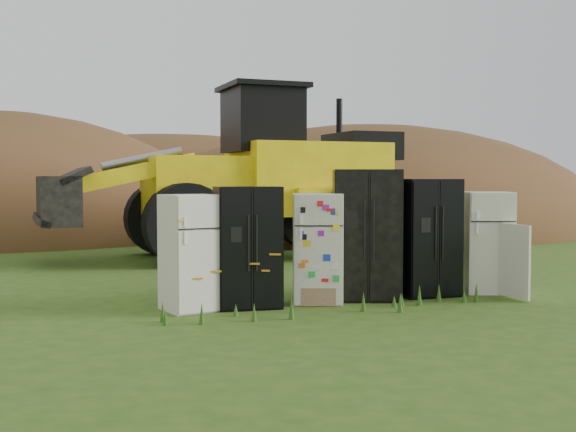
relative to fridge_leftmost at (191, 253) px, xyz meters
name	(u,v)px	position (x,y,z in m)	size (l,w,h in m)	color
ground	(348,300)	(2.36, 0.02, -0.79)	(120.00, 120.00, 0.00)	#2A4E14
fridge_leftmost	(191,253)	(0.00, 0.00, 0.00)	(0.70, 0.67, 1.59)	silver
fridge_black_side	(247,247)	(0.80, -0.01, 0.05)	(0.89, 0.70, 1.70)	black
fridge_sticker	(317,248)	(1.86, -0.02, 0.00)	(0.71, 0.65, 1.59)	silver
fridge_dark_mid	(366,234)	(2.68, 0.05, 0.18)	(0.99, 0.81, 1.94)	black
fridge_black_right	(425,237)	(3.68, 0.05, 0.11)	(0.90, 0.75, 1.80)	black
fridge_open_door	(487,242)	(4.75, -0.02, 0.00)	(0.72, 0.67, 1.59)	silver
wheel_loader	(221,171)	(1.99, 6.17, 1.18)	(8.15, 3.31, 3.94)	yellow
dirt_mound_right	(373,231)	(9.00, 12.63, -0.79)	(17.15, 12.58, 7.27)	#4A3517
dirt_mound_back	(172,224)	(3.13, 18.38, -0.79)	(19.13, 12.75, 7.06)	#4A3517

